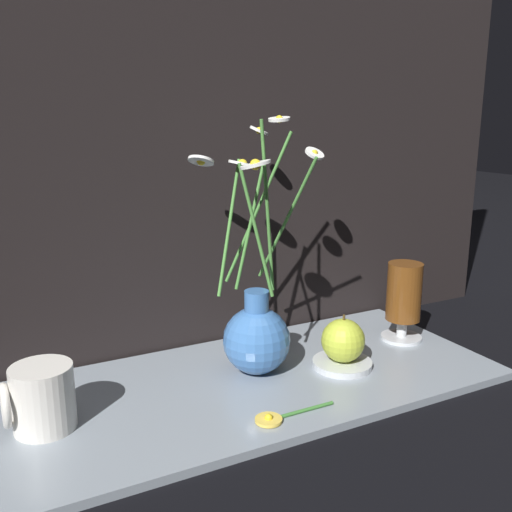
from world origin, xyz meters
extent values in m
plane|color=black|center=(0.00, 0.00, 0.00)|extent=(6.00, 6.00, 0.00)
cube|color=gray|center=(0.00, 0.00, 0.01)|extent=(0.75, 0.33, 0.01)
cube|color=black|center=(0.00, 0.18, 0.55)|extent=(1.25, 0.02, 1.10)
sphere|color=#3F72B7|center=(0.02, 0.02, 0.06)|extent=(0.10, 0.10, 0.10)
cylinder|color=#3F72B7|center=(0.02, 0.02, 0.12)|extent=(0.04, 0.04, 0.04)
cylinder|color=#4C8E3D|center=(0.03, 0.01, 0.27)|extent=(0.04, 0.03, 0.25)
cylinder|color=white|center=(0.04, -0.01, 0.39)|extent=(0.04, 0.04, 0.01)
sphere|color=yellow|center=(0.04, -0.01, 0.39)|extent=(0.01, 0.01, 0.01)
cylinder|color=#4C8E3D|center=(0.01, 0.00, 0.24)|extent=(0.05, 0.03, 0.19)
cylinder|color=white|center=(-0.01, -0.02, 0.33)|extent=(0.06, 0.06, 0.01)
sphere|color=yellow|center=(-0.01, -0.02, 0.33)|extent=(0.01, 0.01, 0.01)
cylinder|color=#4C8E3D|center=(-0.01, 0.05, 0.24)|extent=(0.07, 0.07, 0.19)
cylinder|color=white|center=(-0.04, 0.08, 0.33)|extent=(0.05, 0.05, 0.02)
sphere|color=yellow|center=(-0.04, 0.08, 0.33)|extent=(0.01, 0.01, 0.01)
cylinder|color=#4C8E3D|center=(0.08, 0.04, 0.24)|extent=(0.03, 0.12, 0.20)
cylinder|color=white|center=(0.13, 0.05, 0.34)|extent=(0.04, 0.04, 0.02)
sphere|color=yellow|center=(0.13, 0.05, 0.34)|extent=(0.01, 0.01, 0.01)
cylinder|color=#4C8E3D|center=(0.04, 0.06, 0.26)|extent=(0.09, 0.06, 0.23)
cylinder|color=white|center=(0.07, 0.11, 0.38)|extent=(0.04, 0.04, 0.02)
sphere|color=yellow|center=(0.07, 0.11, 0.38)|extent=(0.01, 0.01, 0.01)
cylinder|color=#4C8E3D|center=(0.02, 0.04, 0.24)|extent=(0.05, 0.01, 0.19)
cylinder|color=white|center=(0.02, 0.07, 0.33)|extent=(0.04, 0.04, 0.01)
sphere|color=yellow|center=(0.02, 0.07, 0.33)|extent=(0.01, 0.01, 0.01)
cylinder|color=silver|center=(-0.30, 0.00, 0.05)|extent=(0.08, 0.08, 0.08)
torus|color=silver|center=(-0.34, 0.00, 0.05)|extent=(0.01, 0.06, 0.06)
cylinder|color=silver|center=(0.31, 0.02, 0.01)|extent=(0.07, 0.07, 0.01)
cylinder|color=silver|center=(0.31, 0.02, 0.03)|extent=(0.02, 0.02, 0.03)
cylinder|color=brown|center=(0.31, 0.02, 0.10)|extent=(0.06, 0.06, 0.10)
cylinder|color=silver|center=(0.15, -0.03, 0.02)|extent=(0.09, 0.09, 0.01)
sphere|color=#B7C638|center=(0.15, -0.03, 0.06)|extent=(0.07, 0.07, 0.07)
cylinder|color=#4C3819|center=(0.15, -0.03, 0.09)|extent=(0.00, 0.00, 0.01)
cylinder|color=#3D7A33|center=(0.01, -0.12, 0.01)|extent=(0.10, 0.01, 0.01)
cylinder|color=#EAC64C|center=(-0.04, -0.12, 0.01)|extent=(0.04, 0.04, 0.00)
sphere|color=yellow|center=(-0.04, -0.12, 0.02)|extent=(0.01, 0.01, 0.01)
camera|label=1|loc=(-0.36, -0.70, 0.40)|focal=40.00mm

